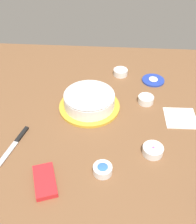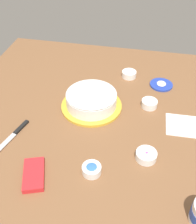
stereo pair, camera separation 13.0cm
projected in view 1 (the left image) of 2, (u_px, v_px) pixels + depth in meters
The scene contains 10 objects.
ground_plane at pixel (103, 123), 1.29m from camera, with size 1.54×1.54×0.00m, color brown.
frosted_cake at pixel (89, 100), 1.35m from camera, with size 0.31×0.31×0.10m.
frosting_tub_lid at pixel (153, 80), 1.55m from camera, with size 0.13×0.13×0.02m.
spreading_knife at pixel (16, 142), 1.19m from camera, with size 0.23×0.08×0.01m.
sprinkle_bowl_blue at pixel (103, 169), 1.06m from camera, with size 0.08×0.08×0.04m.
sprinkle_bowl_orange at pixel (120, 72), 1.60m from camera, with size 0.08×0.08×0.04m.
sprinkle_bowl_pink at pixel (146, 99), 1.40m from camera, with size 0.08×0.08×0.04m.
sprinkle_bowl_rainbow at pixel (153, 150), 1.14m from camera, with size 0.09×0.09×0.04m.
candy_box_lower at pixel (45, 181), 1.03m from camera, with size 0.15×0.08×0.02m, color red.
paper_napkin at pixel (181, 118), 1.32m from camera, with size 0.15×0.15×0.01m, color white.
Camera 1 is at (-0.94, -0.04, 0.88)m, focal length 43.71 mm.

